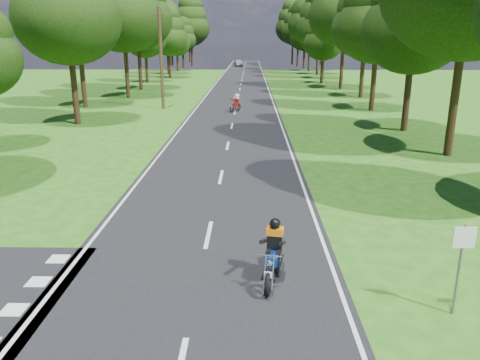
{
  "coord_description": "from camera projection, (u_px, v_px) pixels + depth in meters",
  "views": [
    {
      "loc": [
        1.21,
        -10.71,
        5.54
      ],
      "look_at": [
        0.89,
        4.0,
        1.1
      ],
      "focal_mm": 35.0,
      "sensor_mm": 36.0,
      "label": 1
    }
  ],
  "objects": [
    {
      "name": "ground",
      "position": [
        202.0,
        267.0,
        11.88
      ],
      "size": [
        160.0,
        160.0,
        0.0
      ],
      "primitive_type": "plane",
      "color": "#1E5A14",
      "rests_on": "ground"
    },
    {
      "name": "road_sign",
      "position": [
        461.0,
        256.0,
        9.45
      ],
      "size": [
        0.45,
        0.07,
        2.0
      ],
      "color": "slate",
      "rests_on": "ground"
    },
    {
      "name": "main_road",
      "position": [
        241.0,
        84.0,
        59.74
      ],
      "size": [
        7.0,
        140.0,
        0.02
      ],
      "primitive_type": "cube",
      "color": "black",
      "rests_on": "ground"
    },
    {
      "name": "telegraph_pole",
      "position": [
        161.0,
        58.0,
        37.63
      ],
      "size": [
        1.2,
        0.26,
        8.0
      ],
      "color": "#382616",
      "rests_on": "ground"
    },
    {
      "name": "road_markings",
      "position": [
        240.0,
        86.0,
        57.94
      ],
      "size": [
        7.4,
        140.0,
        0.01
      ],
      "color": "silver",
      "rests_on": "main_road"
    },
    {
      "name": "rider_near_blue",
      "position": [
        273.0,
        251.0,
        10.99
      ],
      "size": [
        0.92,
        1.87,
        1.5
      ],
      "primitive_type": null,
      "rotation": [
        0.0,
        0.0,
        -0.19
      ],
      "color": "#0D3795",
      "rests_on": "main_road"
    },
    {
      "name": "distant_car",
      "position": [
        239.0,
        63.0,
        99.48
      ],
      "size": [
        2.34,
        4.53,
        1.48
      ],
      "primitive_type": "imported",
      "rotation": [
        0.0,
        0.0,
        0.14
      ],
      "color": "#ACAFB3",
      "rests_on": "main_road"
    },
    {
      "name": "rider_far_red",
      "position": [
        235.0,
        103.0,
        36.99
      ],
      "size": [
        1.16,
        1.76,
        1.4
      ],
      "primitive_type": null,
      "rotation": [
        0.0,
        0.0,
        -0.39
      ],
      "color": "#AF0D1B",
      "rests_on": "main_road"
    },
    {
      "name": "treeline",
      "position": [
        252.0,
        19.0,
        66.96
      ],
      "size": [
        40.0,
        115.35,
        14.78
      ],
      "color": "black",
      "rests_on": "ground"
    }
  ]
}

